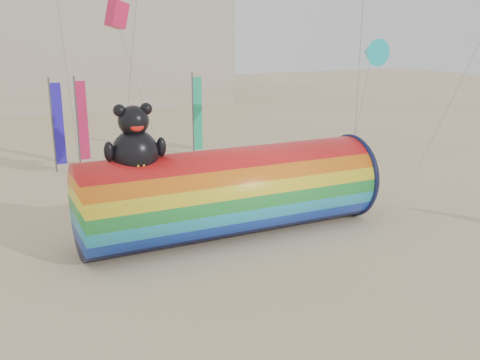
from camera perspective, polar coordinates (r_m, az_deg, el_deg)
name	(u,v)px	position (r m, az deg, el deg)	size (l,w,h in m)	color
ground	(246,260)	(18.31, 0.68, -8.57)	(160.00, 160.00, 0.00)	#CCB58C
windsock_assembly	(231,190)	(20.15, -0.98, -1.02)	(11.43, 3.48, 5.27)	red
festival_banners	(115,120)	(31.96, -13.22, 6.29)	(8.99, 0.73, 5.20)	#59595E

